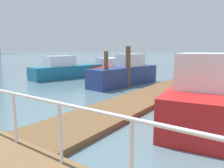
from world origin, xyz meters
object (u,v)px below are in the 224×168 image
(moored_boat_2, at_px, (204,95))
(moored_boat_4, at_px, (117,68))
(moored_boat_1, at_px, (67,70))
(moored_boat_5, at_px, (126,73))

(moored_boat_2, height_order, moored_boat_4, moored_boat_2)
(moored_boat_1, height_order, moored_boat_5, moored_boat_5)
(moored_boat_1, distance_m, moored_boat_2, 12.37)
(moored_boat_4, relative_size, moored_boat_5, 1.22)
(moored_boat_2, distance_m, moored_boat_4, 13.78)
(moored_boat_1, relative_size, moored_boat_4, 0.90)
(moored_boat_4, distance_m, moored_boat_5, 6.51)
(moored_boat_1, relative_size, moored_boat_5, 1.10)
(moored_boat_2, bearing_deg, moored_boat_5, 52.42)
(moored_boat_5, bearing_deg, moored_boat_4, 39.04)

